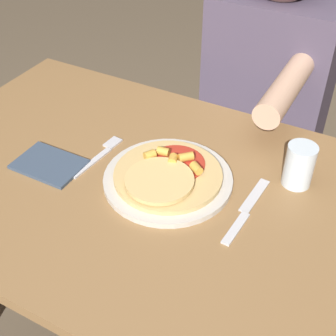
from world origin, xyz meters
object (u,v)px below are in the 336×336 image
(dining_table, at_px, (160,225))
(fork, at_px, (101,154))
(drinking_glass, at_px, (299,165))
(pizza, at_px, (167,174))
(person_diner, at_px, (267,89))
(knife, at_px, (246,211))
(plate, at_px, (168,179))

(dining_table, relative_size, fork, 7.19)
(fork, xyz_separation_m, drinking_glass, (0.45, 0.12, 0.05))
(pizza, bearing_deg, drinking_glass, 28.39)
(fork, bearing_deg, pizza, -4.29)
(dining_table, xyz_separation_m, pizza, (0.01, 0.02, 0.14))
(person_diner, bearing_deg, knife, -75.79)
(plate, relative_size, person_diner, 0.25)
(pizza, xyz_separation_m, person_diner, (0.03, 0.63, -0.09))
(plate, relative_size, pizza, 1.19)
(dining_table, distance_m, person_diner, 0.65)
(plate, bearing_deg, pizza, -93.49)
(fork, bearing_deg, plate, -2.91)
(person_diner, bearing_deg, plate, -92.85)
(plate, bearing_deg, dining_table, -101.18)
(plate, relative_size, fork, 1.66)
(plate, distance_m, knife, 0.19)
(plate, height_order, drinking_glass, drinking_glass)
(person_diner, bearing_deg, dining_table, -93.22)
(dining_table, distance_m, drinking_glass, 0.35)
(dining_table, height_order, plate, plate)
(dining_table, bearing_deg, drinking_glass, 31.84)
(pizza, relative_size, fork, 1.39)
(plate, distance_m, person_diner, 0.63)
(pizza, bearing_deg, knife, -0.99)
(pizza, distance_m, person_diner, 0.63)
(pizza, bearing_deg, fork, 175.71)
(dining_table, height_order, drinking_glass, drinking_glass)
(knife, height_order, person_diner, person_diner)
(knife, relative_size, drinking_glass, 2.18)
(knife, bearing_deg, drinking_glass, 65.25)
(plate, bearing_deg, drinking_glass, 27.61)
(dining_table, xyz_separation_m, fork, (-0.18, 0.04, 0.12))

